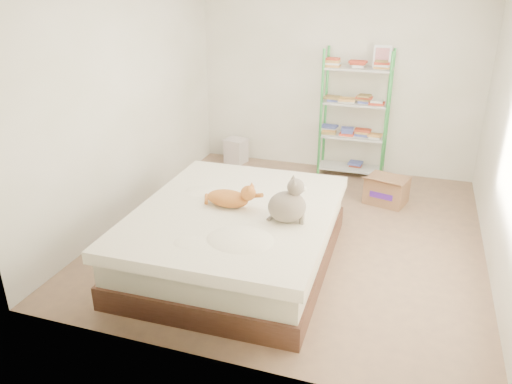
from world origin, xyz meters
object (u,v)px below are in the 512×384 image
at_px(orange_cat, 228,196).
at_px(white_bin, 236,150).
at_px(shelf_unit, 355,112).
at_px(grey_cat, 287,200).
at_px(bed, 236,236).
at_px(cardboard_box, 387,190).

height_order(orange_cat, white_bin, orange_cat).
relative_size(shelf_unit, white_bin, 4.74).
bearing_deg(white_bin, grey_cat, -61.30).
bearing_deg(grey_cat, bed, 61.31).
xyz_separation_m(orange_cat, cardboard_box, (1.33, 1.82, -0.50)).
bearing_deg(bed, grey_cat, -12.33).
relative_size(bed, white_bin, 6.08).
bearing_deg(bed, cardboard_box, 55.02).
bearing_deg(grey_cat, shelf_unit, -21.23).
relative_size(cardboard_box, white_bin, 1.47).
bearing_deg(shelf_unit, grey_cat, -93.78).
bearing_deg(shelf_unit, white_bin, -178.95).
height_order(grey_cat, shelf_unit, shelf_unit).
distance_m(shelf_unit, white_bin, 1.82).
bearing_deg(orange_cat, shelf_unit, 76.34).
xyz_separation_m(orange_cat, shelf_unit, (0.79, 2.63, 0.22)).
height_order(cardboard_box, white_bin, cardboard_box).
bearing_deg(shelf_unit, orange_cat, -106.60).
height_order(orange_cat, shelf_unit, shelf_unit).
bearing_deg(cardboard_box, bed, -108.86).
distance_m(cardboard_box, white_bin, 2.36).
xyz_separation_m(shelf_unit, cardboard_box, (0.55, -0.81, -0.72)).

